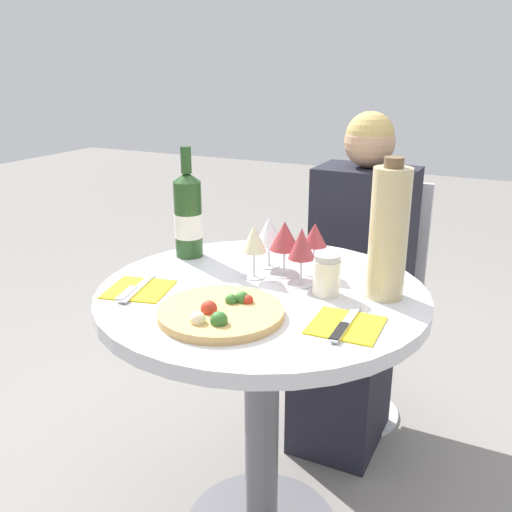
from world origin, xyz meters
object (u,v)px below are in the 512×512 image
object	(u,v)px
seated_diner	(353,300)
pizza_large	(221,312)
dining_table	(262,353)
tall_carafe	(389,233)
chair_behind_diner	(364,304)
wine_bottle	(188,215)

from	to	relation	value
seated_diner	pizza_large	world-z (taller)	seated_diner
dining_table	tall_carafe	size ratio (longest dim) A/B	2.45
seated_diner	dining_table	bearing A→B (deg)	84.40
seated_diner	pizza_large	xyz separation A→B (m)	(-0.07, -0.81, 0.27)
dining_table	chair_behind_diner	distance (m)	0.79
chair_behind_diner	pizza_large	xyz separation A→B (m)	(-0.07, -0.96, 0.35)
seated_diner	pizza_large	distance (m)	0.86
dining_table	wine_bottle	size ratio (longest dim) A/B	2.60
seated_diner	tall_carafe	world-z (taller)	seated_diner
pizza_large	tall_carafe	bearing A→B (deg)	43.59
chair_behind_diner	dining_table	bearing A→B (deg)	85.48
pizza_large	wine_bottle	world-z (taller)	wine_bottle
seated_diner	tall_carafe	bearing A→B (deg)	113.10
dining_table	seated_diner	world-z (taller)	seated_diner
wine_bottle	tall_carafe	bearing A→B (deg)	-4.93
chair_behind_diner	wine_bottle	xyz separation A→B (m)	(-0.37, -0.63, 0.46)
seated_diner	tall_carafe	xyz separation A→B (m)	(0.23, -0.53, 0.42)
wine_bottle	seated_diner	bearing A→B (deg)	52.51
wine_bottle	tall_carafe	size ratio (longest dim) A/B	0.94
dining_table	seated_diner	bearing A→B (deg)	84.40
wine_bottle	chair_behind_diner	bearing A→B (deg)	59.67
chair_behind_diner	seated_diner	bearing A→B (deg)	90.00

